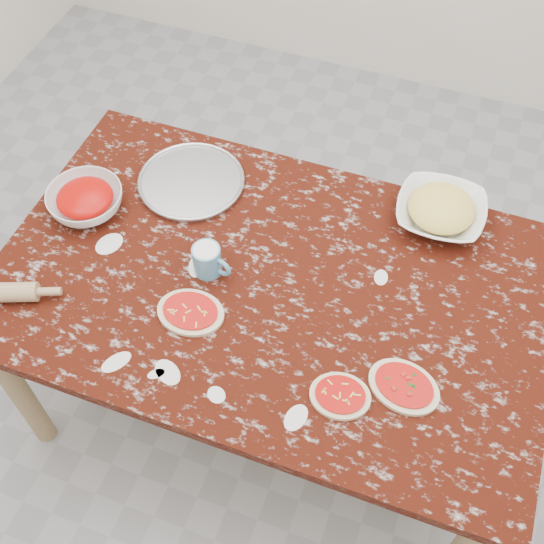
{
  "coord_description": "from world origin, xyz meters",
  "views": [
    {
      "loc": [
        0.39,
        -1.06,
        2.35
      ],
      "look_at": [
        0.0,
        0.0,
        0.8
      ],
      "focal_mm": 44.95,
      "sensor_mm": 36.0,
      "label": 1
    }
  ],
  "objects_px": {
    "worktable": "(272,298)",
    "sauce_bowl": "(86,201)",
    "flour_mug": "(208,260)",
    "cheese_bowl": "(440,212)",
    "pizza_tray": "(191,182)"
  },
  "relations": [
    {
      "from": "worktable",
      "to": "sauce_bowl",
      "type": "bearing_deg",
      "value": 174.19
    },
    {
      "from": "sauce_bowl",
      "to": "flour_mug",
      "type": "relative_size",
      "value": 1.9
    },
    {
      "from": "cheese_bowl",
      "to": "sauce_bowl",
      "type": "bearing_deg",
      "value": -162.04
    },
    {
      "from": "sauce_bowl",
      "to": "flour_mug",
      "type": "xyz_separation_m",
      "value": [
        0.45,
        -0.09,
        0.01
      ]
    },
    {
      "from": "worktable",
      "to": "cheese_bowl",
      "type": "xyz_separation_m",
      "value": [
        0.4,
        0.4,
        0.12
      ]
    },
    {
      "from": "sauce_bowl",
      "to": "flour_mug",
      "type": "distance_m",
      "value": 0.46
    },
    {
      "from": "worktable",
      "to": "flour_mug",
      "type": "xyz_separation_m",
      "value": [
        -0.19,
        -0.02,
        0.13
      ]
    },
    {
      "from": "cheese_bowl",
      "to": "flour_mug",
      "type": "height_order",
      "value": "flour_mug"
    },
    {
      "from": "sauce_bowl",
      "to": "worktable",
      "type": "bearing_deg",
      "value": -5.81
    },
    {
      "from": "flour_mug",
      "to": "worktable",
      "type": "bearing_deg",
      "value": 7.25
    },
    {
      "from": "cheese_bowl",
      "to": "flour_mug",
      "type": "xyz_separation_m",
      "value": [
        -0.59,
        -0.42,
        0.02
      ]
    },
    {
      "from": "pizza_tray",
      "to": "sauce_bowl",
      "type": "relative_size",
      "value": 1.43
    },
    {
      "from": "worktable",
      "to": "sauce_bowl",
      "type": "height_order",
      "value": "sauce_bowl"
    },
    {
      "from": "pizza_tray",
      "to": "sauce_bowl",
      "type": "xyz_separation_m",
      "value": [
        -0.26,
        -0.21,
        0.03
      ]
    },
    {
      "from": "pizza_tray",
      "to": "sauce_bowl",
      "type": "bearing_deg",
      "value": -140.69
    }
  ]
}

